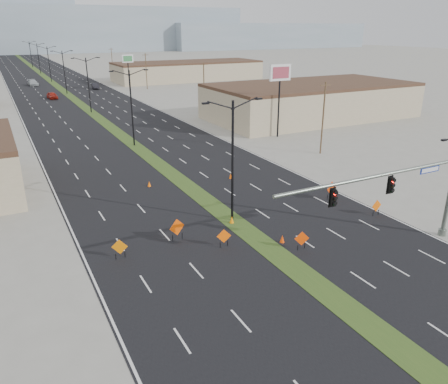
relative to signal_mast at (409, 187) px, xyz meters
name	(u,v)px	position (x,y,z in m)	size (l,w,h in m)	color
ground	(326,292)	(-8.56, -2.00, -4.79)	(600.00, 600.00, 0.00)	gray
road_surface	(65,92)	(-8.56, 98.00, -4.79)	(25.00, 400.00, 0.02)	black
median_strip	(65,92)	(-8.56, 98.00, -4.79)	(2.00, 400.00, 0.04)	#2A4A1A
building_se_near	(311,102)	(25.44, 43.00, -2.04)	(36.00, 18.00, 5.50)	tan
building_se_far	(188,72)	(29.44, 108.00, -2.29)	(44.00, 16.00, 5.00)	tan
mesa_center	(77,29)	(31.44, 298.00, 9.21)	(220.00, 50.00, 28.00)	gray
mesa_east	(264,36)	(171.44, 288.00, 4.21)	(160.00, 50.00, 18.00)	gray
signal_mast	(409,187)	(0.00, 0.00, 0.00)	(16.30, 0.60, 8.00)	slate
streetlight_0	(233,158)	(-8.56, 10.00, 0.63)	(5.15, 0.24, 10.02)	black
streetlight_1	(131,106)	(-8.56, 38.00, 0.63)	(5.15, 0.24, 10.02)	black
streetlight_2	(88,83)	(-8.56, 66.00, 0.63)	(5.15, 0.24, 10.02)	black
streetlight_3	(64,71)	(-8.56, 94.00, 0.63)	(5.15, 0.24, 10.02)	black
streetlight_4	(49,63)	(-8.56, 122.00, 0.63)	(5.15, 0.24, 10.02)	black
streetlight_5	(38,57)	(-8.56, 150.00, 0.63)	(5.15, 0.24, 10.02)	black
streetlight_6	(31,53)	(-8.56, 178.00, 0.63)	(5.15, 0.24, 10.02)	black
utility_pole_0	(323,117)	(11.44, 23.00, -0.12)	(1.60, 0.20, 9.00)	#4C3823
utility_pole_1	(204,86)	(11.44, 58.00, -0.12)	(1.60, 0.20, 9.00)	#4C3823
utility_pole_2	(146,71)	(11.44, 93.00, -0.12)	(1.60, 0.20, 9.00)	#4C3823
utility_pole_3	(112,62)	(11.44, 128.00, -0.12)	(1.60, 0.20, 9.00)	#4C3823
car_left	(52,96)	(-12.81, 87.17, -4.04)	(1.77, 4.41, 1.50)	maroon
car_mid	(95,86)	(-0.46, 99.88, -4.07)	(1.54, 4.40, 1.45)	black
car_far	(33,83)	(-14.26, 114.82, -4.00)	(2.21, 5.43, 1.58)	#A7ADB1
construction_sign_0	(120,248)	(-18.57, 7.97, -3.93)	(1.04, 0.46, 1.48)	orange
construction_sign_1	(224,237)	(-11.35, 6.15, -3.97)	(1.03, 0.34, 1.42)	#FC5805
construction_sign_2	(177,228)	(-13.99, 8.72, -3.74)	(1.31, 0.37, 1.78)	#E14704
construction_sign_3	(302,239)	(-6.56, 3.16, -3.95)	(1.03, 0.41, 1.45)	#E33B04
construction_sign_4	(331,189)	(1.91, 9.86, -3.72)	(1.32, 0.42, 1.82)	red
construction_sign_5	(377,206)	(2.94, 5.22, -3.97)	(1.06, 0.08, 1.42)	#D75204
cone_0	(282,239)	(-7.13, 4.74, -4.49)	(0.36, 0.36, 0.60)	#E63D04
cone_1	(232,220)	(-8.86, 9.50, -4.48)	(0.37, 0.37, 0.62)	orange
cone_2	(231,176)	(-3.52, 19.56, -4.50)	(0.35, 0.35, 0.58)	#E64D04
cone_3	(149,184)	(-12.05, 21.20, -4.50)	(0.35, 0.35, 0.58)	#FE6205
pole_sign_east_near	(280,78)	(11.76, 33.21, 3.70)	(3.38, 0.44, 10.34)	black
pole_sign_east_far	(128,62)	(6.61, 92.38, 2.38)	(2.90, 0.68, 8.83)	black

